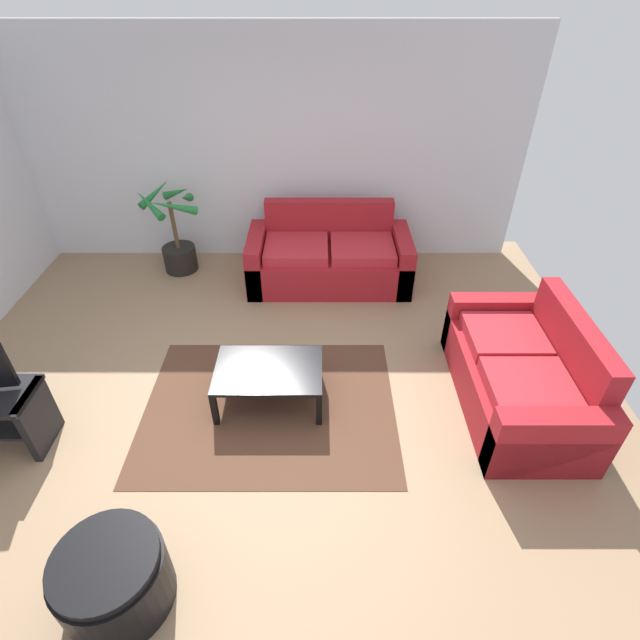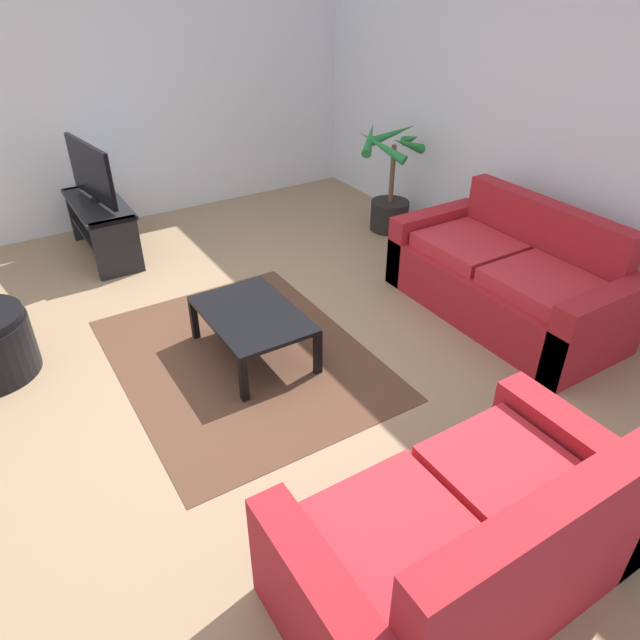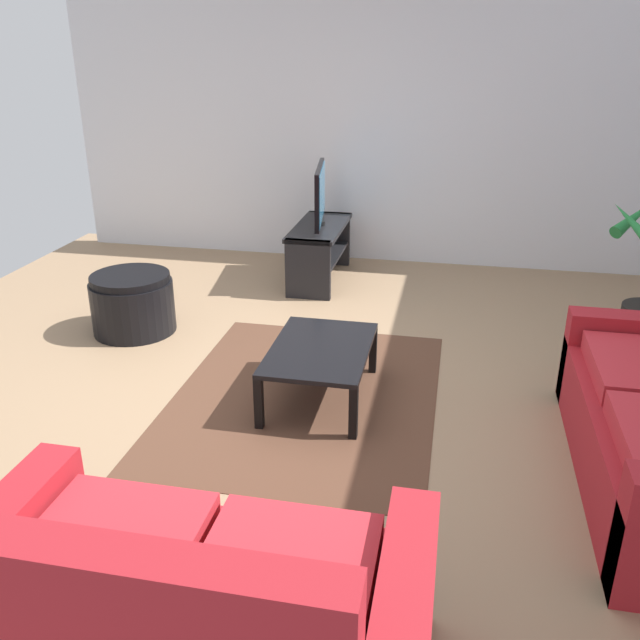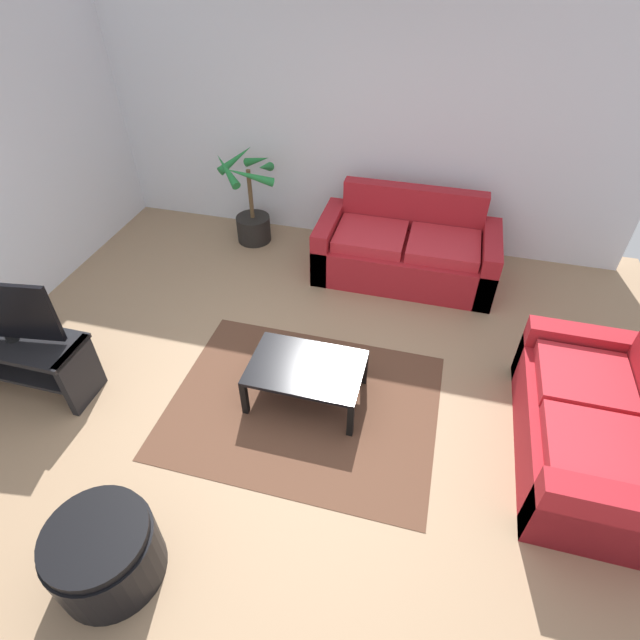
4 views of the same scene
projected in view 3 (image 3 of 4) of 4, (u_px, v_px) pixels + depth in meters
name	position (u px, v px, depth m)	size (l,w,h in m)	color
ground_plane	(284.00, 386.00, 4.58)	(6.60, 6.60, 0.00)	#937556
wall_left	(356.00, 128.00, 6.77)	(0.06, 6.00, 2.70)	silver
couch_loveseat	(190.00, 622.00, 2.35)	(0.90, 1.65, 0.90)	maroon
tv_stand	(320.00, 245.00, 6.46)	(1.10, 0.45, 0.55)	black
tv	(320.00, 194.00, 6.27)	(0.92, 0.18, 0.56)	black
coffee_table	(320.00, 353.00, 4.31)	(0.92, 0.62, 0.37)	black
area_rug	(306.00, 395.00, 4.45)	(2.20, 1.70, 0.01)	#513323
ottoman	(133.00, 303.00, 5.36)	(0.65, 0.65, 0.48)	black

